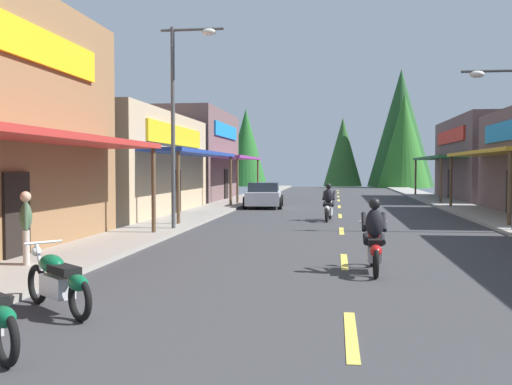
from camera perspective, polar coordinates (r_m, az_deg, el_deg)
The scene contains 15 objects.
ground at distance 27.19m, azimuth 8.09°, elevation -2.39°, with size 10.71×85.48×0.10m, color #38383A.
sidewalk_left at distance 27.90m, azimuth -5.38°, elevation -2.03°, with size 2.27×85.48×0.12m, color gray.
sidewalk_right at distance 28.00m, azimuth 21.50°, elevation -2.17°, with size 2.27×85.48×0.12m, color #9E9991.
centerline_dashes at distance 30.26m, azimuth 8.04°, elevation -1.81°, with size 0.16×59.21×0.01m.
storefront_left_middle at distance 29.46m, azimuth -15.71°, elevation 2.65°, with size 10.41×12.78×4.76m.
storefront_left_far at distance 41.17m, azimuth -8.06°, elevation 3.48°, with size 9.32×10.88×6.02m.
storefront_right_far at distance 43.91m, azimuth 23.37°, elevation 2.96°, with size 9.92×12.99×5.60m.
streetlamp_left at distance 20.65m, azimuth -7.15°, elevation 8.72°, with size 2.18×0.30×6.99m.
streetlamp_right at distance 21.71m, azimuth 22.74°, elevation 6.12°, with size 2.18×0.30×5.55m.
motorcycle_parked_left_2 at distance 9.55m, azimuth -18.49°, elevation -8.03°, with size 1.71×1.45×1.04m.
rider_cruising_lead at distance 12.69m, azimuth 11.29°, elevation -4.64°, with size 0.60×2.14×1.57m.
rider_cruising_trailing at distance 24.79m, azimuth 6.98°, elevation -1.21°, with size 0.61×2.14×1.57m.
pedestrian_browsing at distance 13.64m, azimuth -21.23°, elevation -2.88°, with size 0.40×0.52×1.70m.
parked_car_curbside at distance 32.87m, azimuth 0.76°, elevation -0.27°, with size 2.29×4.41×1.40m.
treeline_backdrop at distance 71.58m, azimuth 10.80°, elevation 5.30°, with size 25.16×10.78×13.91m.
Camera 1 is at (-0.21, 0.64, 2.19)m, focal length 41.63 mm.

